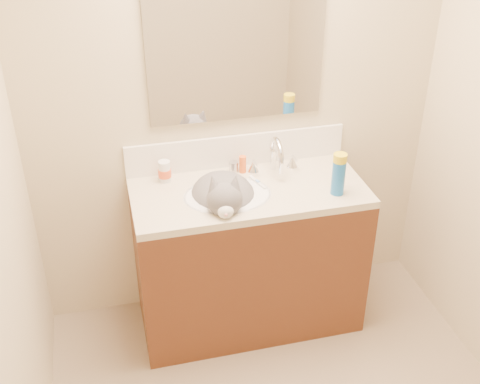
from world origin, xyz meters
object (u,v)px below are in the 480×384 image
vanity_cabinet (248,260)px  amber_bottle (243,164)px  spray_can (338,177)px  faucet (275,158)px  silver_jar (234,166)px  cat (224,198)px  basin (228,207)px  pill_bottle (165,171)px

vanity_cabinet → amber_bottle: 0.53m
vanity_cabinet → spray_can: size_ratio=6.57×
faucet → silver_jar: bearing=162.8°
vanity_cabinet → amber_bottle: bearing=86.2°
amber_bottle → spray_can: size_ratio=0.51×
vanity_cabinet → cat: (-0.14, -0.03, 0.43)m
silver_jar → spray_can: (0.45, -0.35, 0.06)m
faucet → amber_bottle: faucet is taller
vanity_cabinet → basin: 0.40m
vanity_cabinet → silver_jar: size_ratio=20.91×
faucet → amber_bottle: 0.18m
pill_bottle → cat: bearing=-39.8°
basin → faucet: bearing=29.1°
basin → silver_jar: bearing=69.1°
pill_bottle → silver_jar: pill_bottle is taller
cat → amber_bottle: size_ratio=5.18×
spray_can → silver_jar: bearing=142.2°
spray_can → basin: bearing=167.8°
cat → silver_jar: (0.11, 0.23, 0.04)m
basin → faucet: 0.38m
silver_jar → amber_bottle: bearing=-25.0°
vanity_cabinet → silver_jar: 0.52m
faucet → silver_jar: 0.23m
basin → spray_can: size_ratio=2.46×
faucet → silver_jar: faucet is taller
faucet → spray_can: (0.24, -0.28, 0.01)m
basin → cat: bearing=-176.3°
vanity_cabinet → pill_bottle: pill_bottle is taller
amber_bottle → spray_can: 0.53m
faucet → cat: (-0.32, -0.17, -0.10)m
pill_bottle → spray_can: bearing=-22.2°
vanity_cabinet → spray_can: 0.70m
basin → vanity_cabinet: bearing=14.0°
vanity_cabinet → faucet: faucet is taller
pill_bottle → faucet: bearing=-5.0°
cat → basin: bearing=13.0°
silver_jar → amber_bottle: amber_bottle is taller
faucet → spray_can: faucet is taller
basin → silver_jar: 0.27m
vanity_cabinet → pill_bottle: (-0.40, 0.19, 0.51)m
faucet → spray_can: size_ratio=1.53×
vanity_cabinet → faucet: 0.58m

